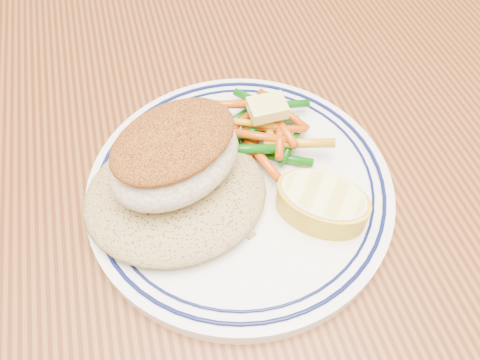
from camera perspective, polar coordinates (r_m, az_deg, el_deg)
The scene contains 7 objects.
dining_table at distance 0.47m, azimuth -5.40°, elevation -9.25°, with size 1.50×0.90×0.75m.
plate at distance 0.38m, azimuth 0.00°, elevation -0.93°, with size 0.24×0.24×0.02m.
rice_pilaf at distance 0.35m, azimuth -7.91°, elevation -1.49°, with size 0.14×0.12×0.03m, color olive.
fish_fillet at distance 0.33m, azimuth -7.91°, elevation 3.06°, with size 0.12×0.11×0.05m.
vegetable_pile at distance 0.39m, azimuth 2.77°, elevation 6.07°, with size 0.10×0.11×0.03m.
butter_pat at distance 0.38m, azimuth 3.37°, elevation 8.78°, with size 0.03×0.02×0.01m, color #E1D66E.
lemon_wedge at distance 0.35m, azimuth 9.96°, elevation -2.74°, with size 0.09×0.09×0.03m.
Camera 1 is at (-0.01, -0.21, 1.07)m, focal length 35.00 mm.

